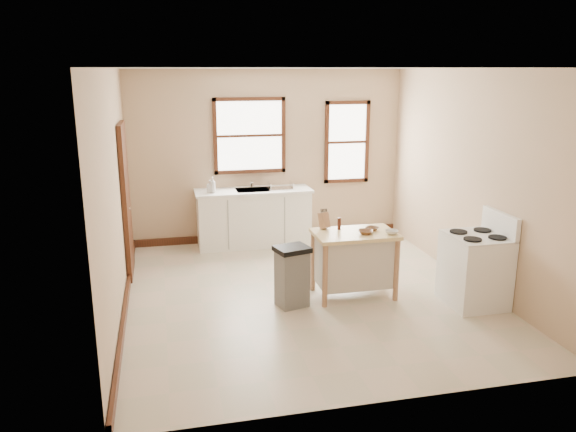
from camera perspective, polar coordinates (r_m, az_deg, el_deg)
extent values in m
plane|color=beige|center=(7.27, 1.77, -7.86)|extent=(5.00, 5.00, 0.00)
plane|color=white|center=(6.71, 1.97, 14.79)|extent=(5.00, 5.00, 0.00)
cube|color=tan|center=(9.26, -2.06, 6.06)|extent=(4.50, 0.04, 2.80)
cube|color=tan|center=(6.66, -17.22, 2.00)|extent=(0.04, 5.00, 2.80)
cube|color=tan|center=(7.73, 18.26, 3.60)|extent=(0.04, 5.00, 2.80)
cube|color=#3B1E10|center=(8.00, -16.11, 1.56)|extent=(0.06, 0.90, 2.10)
cube|color=#3B1E10|center=(9.52, -1.95, -1.96)|extent=(4.50, 0.04, 0.12)
cube|color=#3B1E10|center=(7.06, -16.14, -8.64)|extent=(0.04, 5.00, 0.12)
cylinder|color=silver|center=(9.16, -3.74, 3.59)|extent=(0.03, 0.03, 0.22)
imported|color=#B2B2B2|center=(8.82, -7.66, 3.15)|extent=(0.10, 0.10, 0.25)
imported|color=#B2B2B2|center=(8.85, -7.92, 3.02)|extent=(0.12, 0.12, 0.20)
cylinder|color=#3E1A10|center=(7.08, 5.22, -0.78)|extent=(0.06, 0.06, 0.15)
imported|color=brown|center=(6.94, 7.89, -1.62)|extent=(0.24, 0.24, 0.05)
imported|color=brown|center=(7.12, 8.54, -1.27)|extent=(0.22, 0.22, 0.04)
imported|color=silver|center=(6.98, 10.49, -1.62)|extent=(0.20, 0.20, 0.05)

